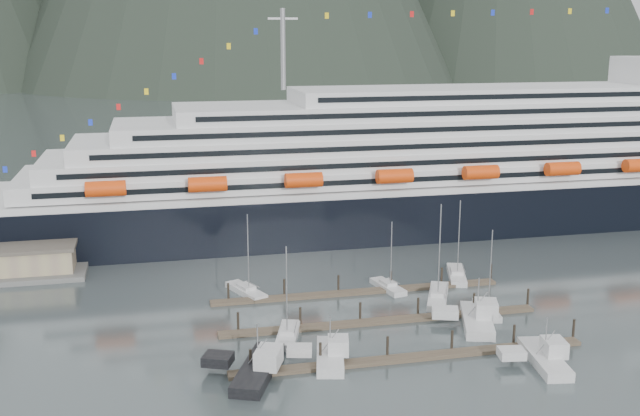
# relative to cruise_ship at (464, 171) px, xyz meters

# --- Properties ---
(ground) EXTENTS (1600.00, 1600.00, 0.00)m
(ground) POSITION_rel_cruise_ship_xyz_m (-30.03, -54.94, -12.04)
(ground) COLOR #475354
(ground) RESTS_ON ground
(cruise_ship) EXTENTS (210.00, 30.40, 50.30)m
(cruise_ship) POSITION_rel_cruise_ship_xyz_m (0.00, 0.00, 0.00)
(cruise_ship) COLOR black
(cruise_ship) RESTS_ON ground
(dock_near) EXTENTS (48.18, 2.28, 3.20)m
(dock_near) POSITION_rel_cruise_ship_xyz_m (-34.95, -64.89, -11.73)
(dock_near) COLOR #493C2F
(dock_near) RESTS_ON ground
(dock_mid) EXTENTS (48.18, 2.28, 3.20)m
(dock_mid) POSITION_rel_cruise_ship_xyz_m (-34.95, -51.89, -11.73)
(dock_mid) COLOR #493C2F
(dock_mid) RESTS_ON ground
(dock_far) EXTENTS (48.18, 2.28, 3.20)m
(dock_far) POSITION_rel_cruise_ship_xyz_m (-34.95, -38.89, -11.73)
(dock_far) COLOR #493C2F
(dock_far) RESTS_ON ground
(sailboat_a) EXTENTS (5.25, 9.66, 14.09)m
(sailboat_a) POSITION_rel_cruise_ship_xyz_m (-49.55, -54.57, -11.61)
(sailboat_a) COLOR silver
(sailboat_a) RESTS_ON ground
(sailboat_d) EXTENTS (7.60, 12.24, 16.45)m
(sailboat_d) POSITION_rel_cruise_ship_xyz_m (-23.31, -44.59, -11.59)
(sailboat_d) COLOR silver
(sailboat_d) RESTS_ON ground
(sailboat_e) EXTENTS (6.03, 9.95, 13.97)m
(sailboat_e) POSITION_rel_cruise_ship_xyz_m (-52.85, -34.95, -11.62)
(sailboat_e) COLOR silver
(sailboat_e) RESTS_ON ground
(sailboat_f) EXTENTS (4.12, 8.74, 12.21)m
(sailboat_f) POSITION_rel_cruise_ship_xyz_m (-29.61, -38.16, -11.63)
(sailboat_f) COLOR silver
(sailboat_f) RESTS_ON ground
(sailboat_g) EXTENTS (5.98, 11.19, 14.49)m
(sailboat_g) POSITION_rel_cruise_ship_xyz_m (-16.04, -34.95, -11.61)
(sailboat_g) COLOR silver
(sailboat_g) RESTS_ON ground
(sailboat_h) EXTENTS (3.97, 8.81, 13.71)m
(sailboat_h) POSITION_rel_cruise_ship_xyz_m (-18.30, -51.81, -11.62)
(sailboat_h) COLOR silver
(sailboat_h) RESTS_ON ground
(trawler_a) EXTENTS (11.32, 14.00, 7.49)m
(trawler_a) POSITION_rel_cruise_ship_xyz_m (-55.38, -64.85, -11.10)
(trawler_a) COLOR black
(trawler_a) RESTS_ON ground
(trawler_b) EXTENTS (8.57, 10.97, 6.79)m
(trawler_b) POSITION_rel_cruise_ship_xyz_m (-45.69, -63.08, -11.16)
(trawler_b) COLOR silver
(trawler_b) RESTS_ON ground
(trawler_d) EXTENTS (8.85, 11.90, 6.84)m
(trawler_d) POSITION_rel_cruise_ship_xyz_m (-18.95, -69.92, -11.16)
(trawler_d) COLOR silver
(trawler_d) RESTS_ON ground
(trawler_e) EXTENTS (10.52, 12.86, 7.99)m
(trawler_e) POSITION_rel_cruise_ship_xyz_m (-21.96, -55.96, -11.06)
(trawler_e) COLOR silver
(trawler_e) RESTS_ON ground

